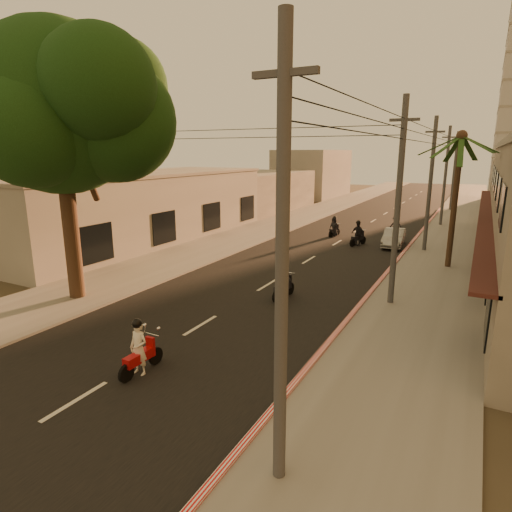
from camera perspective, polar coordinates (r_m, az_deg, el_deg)
The scene contains 17 objects.
ground at distance 15.91m, azimuth -11.63°, elevation -11.57°, with size 160.00×160.00×0.00m, color #383023.
road at distance 33.06m, azimuth 10.77°, elevation 1.75°, with size 10.00×140.00×0.02m, color black.
sidewalk_right at distance 31.75m, azimuth 23.80°, elevation 0.42°, with size 5.00×140.00×0.12m, color slate.
sidewalk_left at distance 35.89m, azimuth -0.74°, elevation 3.01°, with size 5.00×140.00×0.12m, color slate.
curb_stripe at distance 27.15m, azimuth 17.93°, elevation -1.08°, with size 0.20×60.00×0.20m, color red.
left_building at distance 34.43m, azimuth -15.24°, elevation 6.35°, with size 8.20×24.20×5.20m.
broadleaf_tree at distance 20.74m, azimuth -23.83°, elevation 17.46°, with size 9.60×8.70×12.10m.
palm_tree at distance 27.03m, azimuth 25.66°, elevation 13.32°, with size 5.00×5.00×8.20m.
utility_poles at distance 31.15m, azimuth 22.53°, elevation 12.36°, with size 1.20×48.26×9.00m.
filler_left_near at distance 50.88m, azimuth 0.35°, elevation 8.61°, with size 8.00×14.00×4.40m, color gray.
filler_left_far at distance 67.25m, azimuth 7.56°, elevation 10.84°, with size 8.00×14.00×7.00m, color gray.
scooter_red at distance 13.93m, azimuth -15.29°, elevation -11.97°, with size 0.70×1.86×1.83m.
scooter_mid_a at distance 19.95m, azimuth 3.61°, elevation -3.39°, with size 0.99×1.94×1.91m.
scooter_mid_b at distance 32.25m, azimuth 13.41°, elevation 2.86°, with size 1.33×1.83×1.89m.
scooter_far_a at distance 35.40m, azimuth 10.38°, elevation 3.80°, with size 0.97×1.70×1.69m.
scooter_far_b at distance 36.85m, azimuth 18.12°, elevation 3.79°, with size 1.12×1.80×1.77m.
parked_car at distance 32.73m, azimuth 17.92°, elevation 2.34°, with size 1.64×4.00×1.29m, color #93969A.
Camera 1 is at (9.34, -10.99, 6.72)m, focal length 30.00 mm.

